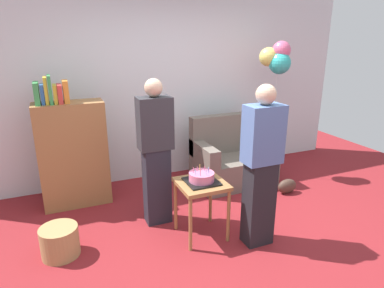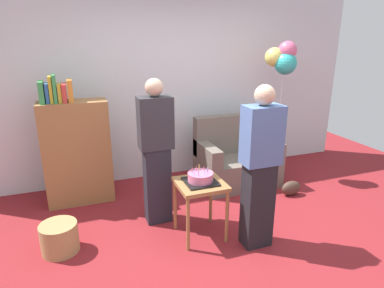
{
  "view_description": "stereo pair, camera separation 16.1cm",
  "coord_description": "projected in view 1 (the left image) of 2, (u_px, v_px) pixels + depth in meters",
  "views": [
    {
      "loc": [
        -1.47,
        -2.58,
        2.03
      ],
      "look_at": [
        -0.17,
        0.5,
        0.95
      ],
      "focal_mm": 31.19,
      "sensor_mm": 36.0,
      "label": 1
    },
    {
      "loc": [
        -1.32,
        -2.64,
        2.03
      ],
      "look_at": [
        -0.17,
        0.5,
        0.95
      ],
      "focal_mm": 31.19,
      "sensor_mm": 36.0,
      "label": 2
    }
  ],
  "objects": [
    {
      "name": "wall_back",
      "position": [
        161.0,
        86.0,
        4.81
      ],
      "size": [
        6.0,
        0.1,
        2.7
      ],
      "primitive_type": "cube",
      "color": "silver",
      "rests_on": "ground_plane"
    },
    {
      "name": "couch",
      "position": [
        232.0,
        159.0,
        4.81
      ],
      "size": [
        1.1,
        0.7,
        0.96
      ],
      "color": "#6B6056",
      "rests_on": "ground_plane"
    },
    {
      "name": "side_table",
      "position": [
        201.0,
        191.0,
        3.43
      ],
      "size": [
        0.48,
        0.48,
        0.61
      ],
      "color": "olive",
      "rests_on": "ground_plane"
    },
    {
      "name": "bookshelf",
      "position": [
        73.0,
        152.0,
        4.07
      ],
      "size": [
        0.8,
        0.36,
        1.62
      ],
      "color": "olive",
      "rests_on": "ground_plane"
    },
    {
      "name": "wicker_basket",
      "position": [
        60.0,
        241.0,
        3.21
      ],
      "size": [
        0.36,
        0.36,
        0.3
      ],
      "primitive_type": "cylinder",
      "color": "#A88451",
      "rests_on": "ground_plane"
    },
    {
      "name": "birthday_cake",
      "position": [
        202.0,
        178.0,
        3.39
      ],
      "size": [
        0.32,
        0.32,
        0.17
      ],
      "color": "black",
      "rests_on": "side_table"
    },
    {
      "name": "ground_plane",
      "position": [
        226.0,
        244.0,
        3.43
      ],
      "size": [
        8.0,
        8.0,
        0.0
      ],
      "primitive_type": "plane",
      "color": "maroon"
    },
    {
      "name": "balloon_bunch",
      "position": [
        277.0,
        58.0,
        4.63
      ],
      "size": [
        0.4,
        0.39,
        1.98
      ],
      "color": "silver",
      "rests_on": "ground_plane"
    },
    {
      "name": "handbag",
      "position": [
        287.0,
        186.0,
        4.51
      ],
      "size": [
        0.28,
        0.14,
        0.2
      ],
      "primitive_type": "ellipsoid",
      "color": "#473328",
      "rests_on": "ground_plane"
    },
    {
      "name": "person_blowing_candles",
      "position": [
        156.0,
        153.0,
        3.61
      ],
      "size": [
        0.36,
        0.22,
        1.63
      ],
      "rotation": [
        0.0,
        0.0,
        -0.24
      ],
      "color": "#23232D",
      "rests_on": "ground_plane"
    },
    {
      "name": "person_holding_cake",
      "position": [
        261.0,
        167.0,
        3.22
      ],
      "size": [
        0.36,
        0.22,
        1.63
      ],
      "rotation": [
        0.0,
        0.0,
        3.21
      ],
      "color": "black",
      "rests_on": "ground_plane"
    }
  ]
}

